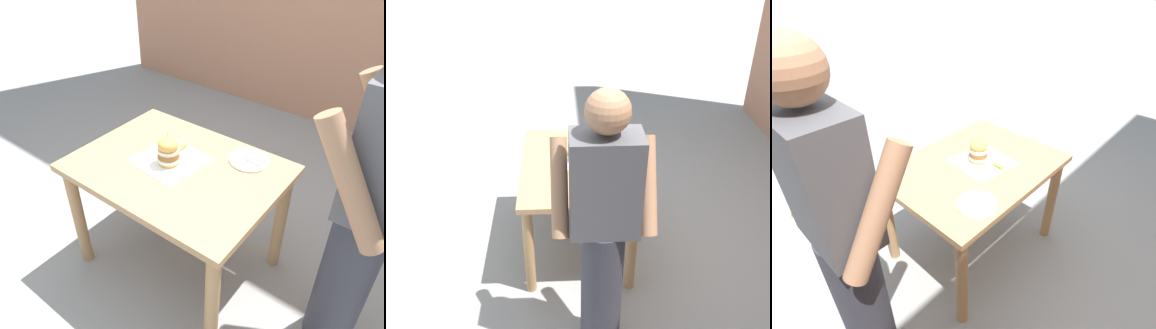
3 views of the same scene
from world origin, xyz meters
TOP-DOWN VIEW (x-y plane):
  - ground_plane at (0.00, 0.00)m, footprint 80.00×80.00m
  - patio_table at (0.00, 0.00)m, footprint 0.82×1.09m
  - serving_paper at (-0.02, -0.06)m, footprint 0.38×0.38m
  - sandwich at (0.01, -0.05)m, footprint 0.12×0.12m
  - pickle_spear at (-0.13, -0.08)m, footprint 0.07×0.02m
  - side_plate_with_forks at (-0.27, 0.28)m, footprint 0.22×0.22m
  - diner_across_table at (-0.10, 0.93)m, footprint 0.55×0.35m

SIDE VIEW (x-z plane):
  - ground_plane at x=0.00m, z-range 0.00..0.00m
  - patio_table at x=0.00m, z-range 0.25..1.00m
  - serving_paper at x=-0.02m, z-range 0.75..0.75m
  - side_plate_with_forks at x=-0.27m, z-range 0.75..0.77m
  - pickle_spear at x=-0.13m, z-range 0.75..0.78m
  - sandwich at x=0.01m, z-range 0.74..0.93m
  - diner_across_table at x=-0.10m, z-range 0.04..1.73m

